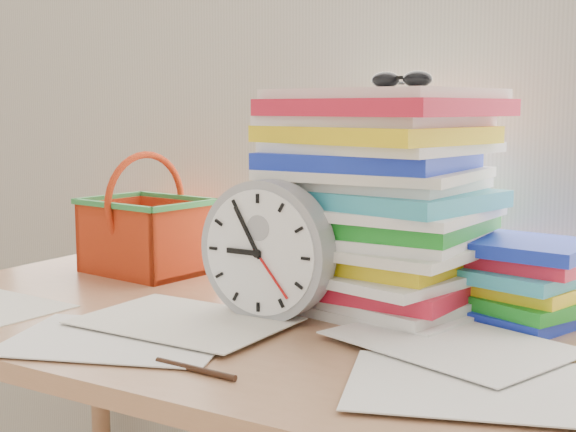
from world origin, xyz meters
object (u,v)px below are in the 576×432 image
Objects in this scene: clock at (267,251)px; basket at (146,214)px; desk at (255,366)px; paper_stack at (377,201)px; book_stack at (521,280)px.

basket is (-0.43, 0.20, 0.01)m from clock.
paper_stack is (0.13, 0.18, 0.26)m from desk.
book_stack is at bearing 31.44° from clock.
book_stack is (0.23, 0.06, -0.12)m from paper_stack.
basket is (-0.42, 0.22, 0.20)m from desk.
clock is 0.42m from book_stack.
paper_stack is 0.27m from book_stack.
paper_stack is at bearing 53.04° from desk.
desk is at bearing -20.47° from basket.
clock is 0.89× the size of book_stack.
paper_stack is 0.55m from basket.
desk is at bearing -117.28° from clock.
book_stack is at bearing 14.58° from paper_stack.
basket is at bearing -178.50° from book_stack.
clock is (-0.12, -0.16, -0.07)m from paper_stack.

